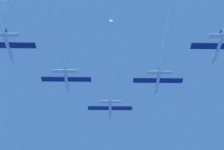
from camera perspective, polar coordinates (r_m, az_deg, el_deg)
The scene contains 3 objects.
jet_lead at distance 121.43m, azimuth -0.35°, elevation -2.42°, with size 20.98×59.57×3.47m.
jet_left_wing at distance 106.20m, azimuth -10.41°, elevation 6.28°, with size 20.98×68.67×3.47m.
jet_right_wing at distance 109.14m, azimuth 10.41°, elevation 4.54°, with size 20.98×60.91×3.47m.
Camera 1 is at (-0.96, -107.22, -80.16)m, focal length 44.83 mm.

